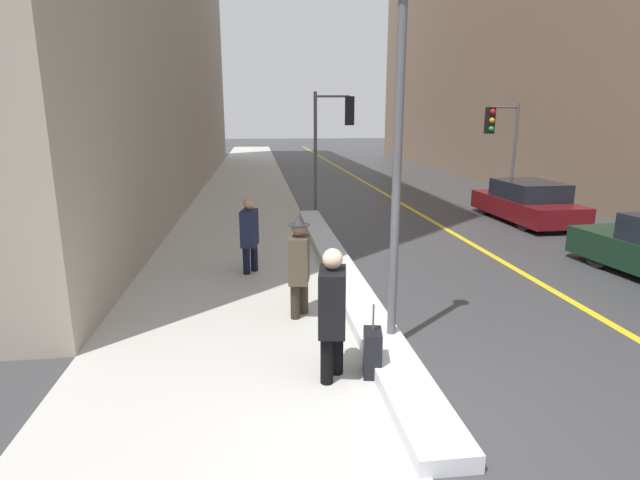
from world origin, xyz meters
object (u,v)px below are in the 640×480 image
(traffic_light_near, at_px, (336,127))
(parked_car_maroon, at_px, (527,203))
(rolling_suitcase, at_px, (372,353))
(pedestrian_trailing, at_px, (249,232))
(pedestrian_with_shoulder_bag, at_px, (332,308))
(lamp_post, at_px, (398,139))
(traffic_light_far, at_px, (500,133))
(pedestrian_in_glasses, at_px, (299,263))

(traffic_light_near, xyz_separation_m, parked_car_maroon, (5.79, -1.81, -2.30))
(parked_car_maroon, distance_m, rolling_suitcase, 11.35)
(parked_car_maroon, bearing_deg, pedestrian_trailing, 116.23)
(traffic_light_near, relative_size, pedestrian_with_shoulder_bag, 2.39)
(pedestrian_trailing, bearing_deg, rolling_suitcase, 28.98)
(lamp_post, height_order, traffic_light_far, lamp_post)
(parked_car_maroon, bearing_deg, lamp_post, 140.28)
(lamp_post, bearing_deg, pedestrian_with_shoulder_bag, -140.13)
(traffic_light_far, relative_size, parked_car_maroon, 0.88)
(traffic_light_near, distance_m, pedestrian_in_glasses, 9.12)
(traffic_light_far, height_order, pedestrian_in_glasses, traffic_light_far)
(parked_car_maroon, bearing_deg, pedestrian_with_shoulder_bag, 139.06)
(lamp_post, relative_size, parked_car_maroon, 1.15)
(traffic_light_near, xyz_separation_m, pedestrian_with_shoulder_bag, (-1.73, -10.74, -1.97))
(pedestrian_in_glasses, relative_size, parked_car_maroon, 0.40)
(lamp_post, relative_size, traffic_light_far, 1.31)
(traffic_light_near, distance_m, pedestrian_with_shoulder_bag, 11.06)
(pedestrian_with_shoulder_bag, bearing_deg, parked_car_maroon, 149.99)
(pedestrian_trailing, relative_size, rolling_suitcase, 1.67)
(lamp_post, distance_m, pedestrian_with_shoulder_bag, 2.34)
(lamp_post, bearing_deg, traffic_light_near, 85.66)
(pedestrian_with_shoulder_bag, xyz_separation_m, pedestrian_trailing, (-1.04, 4.55, -0.05))
(pedestrian_with_shoulder_bag, distance_m, parked_car_maroon, 11.68)
(pedestrian_trailing, bearing_deg, pedestrian_with_shoulder_bag, 22.96)
(traffic_light_near, bearing_deg, pedestrian_trailing, -104.77)
(pedestrian_trailing, bearing_deg, pedestrian_in_glasses, 28.12)
(traffic_light_near, xyz_separation_m, pedestrian_trailing, (-2.77, -6.19, -2.02))
(pedestrian_in_glasses, height_order, rolling_suitcase, pedestrian_in_glasses)
(pedestrian_trailing, xyz_separation_m, parked_car_maroon, (8.56, 4.38, -0.28))
(parked_car_maroon, height_order, rolling_suitcase, parked_car_maroon)
(lamp_post, height_order, pedestrian_with_shoulder_bag, lamp_post)
(traffic_light_far, distance_m, parked_car_maroon, 3.25)
(pedestrian_in_glasses, bearing_deg, traffic_light_near, 177.38)
(parked_car_maroon, relative_size, rolling_suitcase, 4.44)
(lamp_post, height_order, pedestrian_trailing, lamp_post)
(lamp_post, bearing_deg, parked_car_maroon, 51.15)
(traffic_light_far, relative_size, pedestrian_with_shoulder_bag, 2.21)
(lamp_post, distance_m, traffic_light_near, 9.96)
(traffic_light_far, distance_m, rolling_suitcase, 13.69)
(lamp_post, xyz_separation_m, traffic_light_near, (0.75, 9.93, -0.00))
(traffic_light_far, xyz_separation_m, pedestrian_with_shoulder_bag, (-7.68, -11.43, -1.75))
(traffic_light_far, bearing_deg, rolling_suitcase, 49.44)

